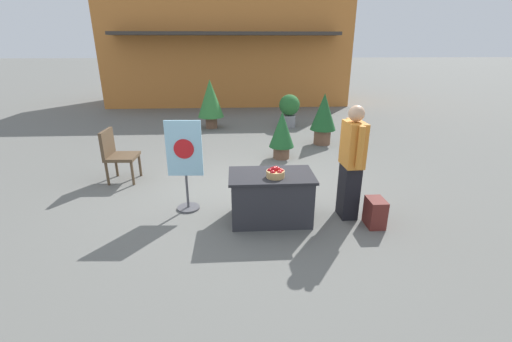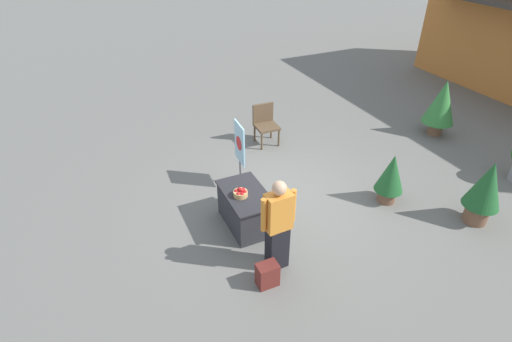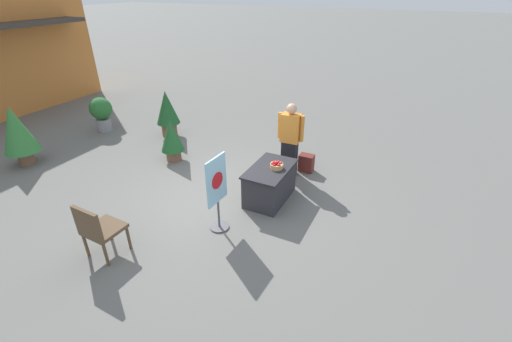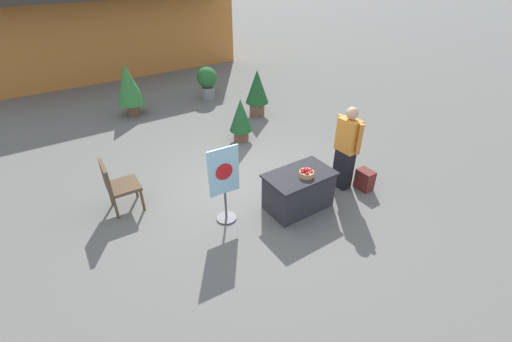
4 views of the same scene
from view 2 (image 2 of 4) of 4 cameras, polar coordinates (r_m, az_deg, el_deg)
name	(u,v)px [view 2 (image 2 of 4)]	position (r m, az deg, el deg)	size (l,w,h in m)	color
ground_plane	(281,199)	(8.37, 3.62, -4.08)	(120.00, 120.00, 0.00)	slate
display_table	(246,209)	(7.52, -1.44, -5.38)	(1.24, 0.75, 0.73)	#2D2D33
apple_basket	(241,193)	(7.19, -2.22, -3.13)	(0.26, 0.26, 0.16)	tan
person_visitor	(278,225)	(6.39, 3.15, -7.74)	(0.27, 0.61, 1.71)	black
backpack	(267,275)	(6.55, 1.63, -14.57)	(0.24, 0.34, 0.42)	maroon
poster_board	(240,153)	(8.41, -2.32, 2.64)	(0.55, 0.36, 1.45)	#4C4C51
patio_chair	(265,122)	(10.18, 1.31, 7.03)	(0.57, 0.57, 1.01)	brown
potted_plant_far_right	(391,176)	(8.41, 18.71, -0.66)	(0.58, 0.58, 1.09)	brown
potted_plant_far_left	(442,104)	(11.49, 25.00, 8.73)	(0.81, 0.81, 1.50)	brown
potted_plant_near_left	(486,189)	(8.48, 29.98, -2.25)	(0.67, 0.67, 1.33)	brown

